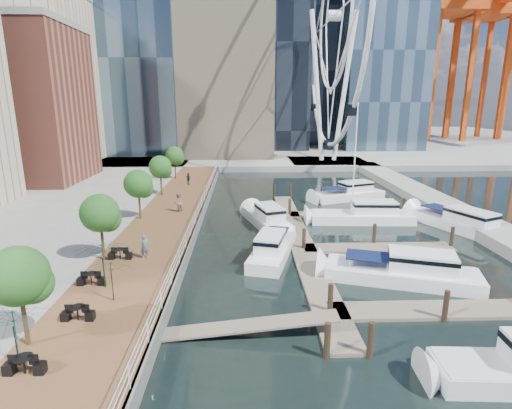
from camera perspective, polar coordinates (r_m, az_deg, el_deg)
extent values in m
plane|color=black|center=(24.85, 2.53, -13.12)|extent=(520.00, 520.00, 0.00)
cube|color=brown|center=(39.25, -12.36, -2.22)|extent=(6.00, 60.00, 1.00)
cube|color=#595954|center=(38.80, -8.00, -2.21)|extent=(0.25, 60.00, 1.00)
cube|color=gray|center=(124.48, -0.98, 9.26)|extent=(200.00, 114.00, 1.00)
cube|color=gray|center=(48.54, 24.90, -0.07)|extent=(4.00, 60.00, 1.00)
cube|color=gray|center=(76.43, 10.18, 5.85)|extent=(14.00, 12.00, 1.00)
cube|color=#6D6051|center=(34.27, 6.32, -5.10)|extent=(2.00, 32.00, 0.20)
cube|color=#6D6051|center=(25.37, 24.24, -13.60)|extent=(12.00, 2.00, 0.20)
cube|color=#6D6051|center=(33.81, 16.97, -5.94)|extent=(12.00, 2.00, 0.20)
cube|color=#6D6051|center=(42.93, 12.79, -1.37)|extent=(12.00, 2.00, 0.20)
cube|color=brown|center=(62.71, -29.27, 12.14)|extent=(12.00, 14.00, 20.00)
cube|color=#BCAD8E|center=(79.80, -28.27, 15.23)|extent=(14.00, 16.00, 28.00)
cylinder|color=white|center=(75.21, 8.71, 16.10)|extent=(0.80, 0.80, 26.00)
cylinder|color=white|center=(76.25, 12.55, 15.90)|extent=(0.80, 0.80, 26.00)
torus|color=white|center=(77.04, 11.10, 24.96)|extent=(0.70, 44.70, 44.70)
cylinder|color=#3F2B1C|center=(20.83, -30.12, -14.10)|extent=(0.20, 0.20, 2.40)
sphere|color=#265B1E|center=(19.99, -30.88, -8.75)|extent=(2.60, 2.60, 2.60)
cylinder|color=#3F2B1C|center=(29.22, -21.05, -5.12)|extent=(0.20, 0.20, 2.40)
sphere|color=#265B1E|center=(28.62, -21.42, -1.14)|extent=(2.60, 2.60, 2.60)
cylinder|color=#3F2B1C|center=(38.39, -16.28, -0.21)|extent=(0.20, 0.20, 2.40)
sphere|color=#265B1E|center=(37.94, -16.50, 2.87)|extent=(2.60, 2.60, 2.60)
cylinder|color=#3F2B1C|center=(47.89, -13.39, 2.79)|extent=(0.20, 0.20, 2.40)
sphere|color=#265B1E|center=(47.53, -13.53, 5.27)|extent=(2.60, 2.60, 2.60)
cylinder|color=#3F2B1C|center=(57.56, -11.45, 4.78)|extent=(0.20, 0.20, 2.40)
sphere|color=#265B1E|center=(57.26, -11.55, 6.86)|extent=(2.60, 2.60, 2.60)
imported|color=slate|center=(28.65, -15.60, -5.82)|extent=(0.69, 0.54, 1.68)
imported|color=#856A5C|center=(40.01, -11.08, 0.30)|extent=(1.12, 1.15, 1.87)
imported|color=#2F323B|center=(53.17, -9.64, 3.65)|extent=(0.98, 0.84, 1.57)
imported|color=#0F381D|center=(19.47, -31.19, -15.99)|extent=(3.38, 3.42, 2.56)
imported|color=#0F3816|center=(23.16, -19.88, -10.25)|extent=(3.23, 3.26, 2.29)
imported|color=#103A15|center=(24.82, -21.01, -8.10)|extent=(3.54, 3.58, 2.76)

